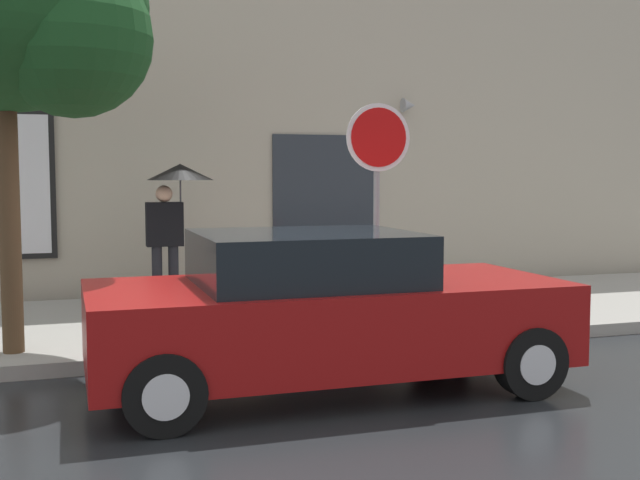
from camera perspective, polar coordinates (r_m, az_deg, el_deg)
ground_plane at (r=7.25m, az=-6.90°, el=-10.96°), size 60.00×60.00×0.00m
sidewalk at (r=10.12m, az=-10.22°, el=-6.03°), size 20.00×4.00×0.15m
building_facade at (r=12.51m, az=-12.15°, el=11.66°), size 20.00×0.67×7.00m
parked_car at (r=7.19m, az=0.27°, el=-5.21°), size 4.28×1.96×1.45m
pedestrian_with_umbrella at (r=10.82m, az=-10.54°, el=3.12°), size 0.92×0.90×1.96m
street_tree at (r=8.56m, az=-21.19°, el=15.26°), size 2.86×2.43×4.57m
stop_sign at (r=8.87m, az=4.21°, el=4.96°), size 0.76×0.10×2.61m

